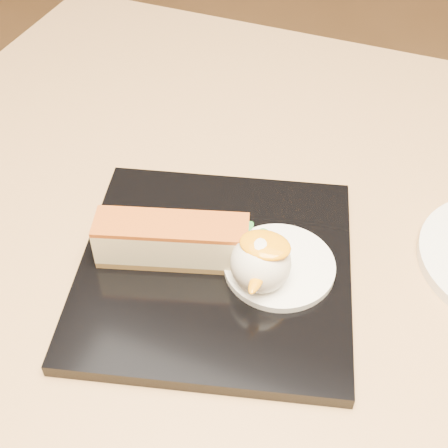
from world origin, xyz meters
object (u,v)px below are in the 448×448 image
at_px(table, 241,368).
at_px(dessert_plate, 215,269).
at_px(cheesecake, 172,241).
at_px(ice_cream_scoop, 261,263).

distance_m(table, dessert_plate, 0.16).
bearing_deg(table, cheesecake, -161.11).
height_order(table, cheesecake, cheesecake).
xyz_separation_m(cheesecake, ice_cream_scoop, (0.08, 0.00, 0.00)).
bearing_deg(ice_cream_scoop, dessert_plate, 172.87).
distance_m(dessert_plate, cheesecake, 0.04).
height_order(table, ice_cream_scoop, ice_cream_scoop).
xyz_separation_m(table, cheesecake, (-0.06, -0.02, 0.19)).
distance_m(table, ice_cream_scoop, 0.19).
bearing_deg(cheesecake, table, 1.62).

